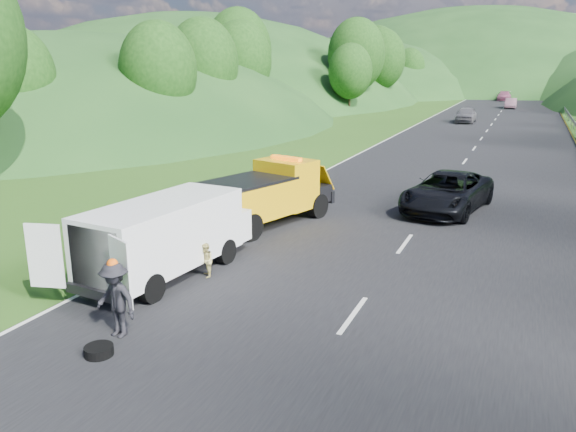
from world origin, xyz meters
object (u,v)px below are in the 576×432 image
at_px(white_van, 167,234).
at_px(passing_suv, 446,211).
at_px(child, 207,277).
at_px(spare_tire, 99,356).
at_px(tow_truck, 268,193).
at_px(suitcase, 132,242).
at_px(woman, 194,247).
at_px(worker, 119,336).

relative_size(white_van, passing_suv, 1.13).
height_order(child, spare_tire, child).
height_order(tow_truck, child, tow_truck).
bearing_deg(suitcase, child, -17.52).
distance_m(white_van, child, 1.66).
distance_m(woman, suitcase, 1.98).
distance_m(white_van, passing_suv, 12.33).
relative_size(suitcase, passing_suv, 0.10).
height_order(suitcase, spare_tire, suitcase).
bearing_deg(passing_suv, tow_truck, -132.34).
xyz_separation_m(tow_truck, suitcase, (-2.70, -4.62, -0.90)).
bearing_deg(white_van, tow_truck, 91.97).
height_order(woman, suitcase, woman).
relative_size(child, worker, 0.57).
relative_size(woman, suitcase, 3.00).
bearing_deg(child, worker, -37.86).
xyz_separation_m(white_van, suitcase, (-2.34, 1.32, -0.95)).
distance_m(tow_truck, worker, 9.65).
bearing_deg(spare_tire, suitcase, 122.62).
bearing_deg(tow_truck, suitcase, -103.96).
bearing_deg(worker, spare_tire, -68.20).
bearing_deg(white_van, passing_suv, 64.82).
distance_m(spare_tire, passing_suv, 15.78).
relative_size(child, spare_tire, 1.65).
xyz_separation_m(tow_truck, woman, (-1.07, -3.53, -1.19)).
bearing_deg(spare_tire, child, 93.25).
xyz_separation_m(tow_truck, child, (0.72, -5.70, -1.19)).
relative_size(white_van, suitcase, 11.04).
bearing_deg(worker, passing_suv, 78.66).
bearing_deg(passing_suv, child, -107.03).
bearing_deg(white_van, suitcase, 155.99).
height_order(tow_truck, worker, tow_truck).
bearing_deg(passing_suv, spare_tire, -98.52).
bearing_deg(child, tow_truck, 148.37).
distance_m(child, worker, 3.84).
height_order(tow_truck, spare_tire, tow_truck).
distance_m(child, suitcase, 3.60).
distance_m(tow_truck, woman, 3.88).
xyz_separation_m(woman, worker, (1.86, -6.01, 0.00)).
xyz_separation_m(suitcase, spare_tire, (3.69, -5.76, -0.29)).
xyz_separation_m(worker, passing_suv, (5.10, 14.15, 0.00)).
xyz_separation_m(white_van, woman, (-0.71, 2.41, -1.23)).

